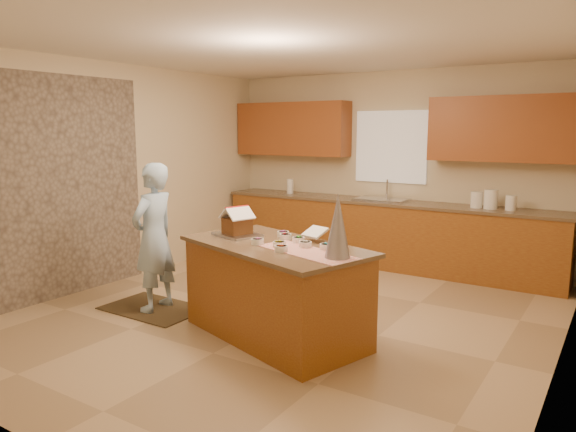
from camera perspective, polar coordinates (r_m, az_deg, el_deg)
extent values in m
plane|color=tan|center=(5.60, -0.25, -10.53)|extent=(5.50, 5.50, 0.00)
plane|color=silver|center=(5.33, -0.28, 17.95)|extent=(5.50, 5.50, 0.00)
plane|color=beige|center=(7.74, 10.97, 5.05)|extent=(5.50, 5.50, 0.00)
plane|color=beige|center=(3.37, -26.76, -1.05)|extent=(5.50, 5.50, 0.00)
plane|color=beige|center=(6.98, -17.79, 4.34)|extent=(5.50, 5.50, 0.00)
plane|color=beige|center=(4.46, 27.74, 1.18)|extent=(5.50, 5.50, 0.00)
plane|color=gray|center=(6.49, -23.08, 2.82)|extent=(0.00, 2.50, 2.50)
cube|color=white|center=(7.69, 10.95, 7.27)|extent=(1.05, 0.03, 1.00)
cube|color=brown|center=(7.58, 9.91, -1.95)|extent=(4.80, 0.60, 0.88)
cube|color=brown|center=(7.51, 10.01, 1.50)|extent=(4.85, 0.63, 0.04)
cube|color=brown|center=(8.27, 0.47, 9.29)|extent=(1.85, 0.35, 0.80)
cube|color=brown|center=(7.11, 22.34, 8.61)|extent=(1.85, 0.35, 0.80)
cube|color=silver|center=(7.51, 10.00, 1.42)|extent=(0.70, 0.45, 0.12)
cylinder|color=silver|center=(7.65, 10.57, 2.84)|extent=(0.03, 0.03, 0.28)
cube|color=brown|center=(4.92, -1.39, -8.20)|extent=(1.89, 1.32, 0.84)
cube|color=brown|center=(4.81, -1.41, -3.22)|extent=(1.98, 1.41, 0.04)
cube|color=red|center=(4.49, 2.01, -3.85)|extent=(1.01, 0.61, 0.01)
cube|color=silver|center=(5.19, -5.44, -2.00)|extent=(0.51, 0.44, 0.02)
cube|color=white|center=(4.91, 2.91, -1.72)|extent=(0.25, 0.22, 0.09)
cone|color=silver|center=(4.25, 5.35, -1.08)|extent=(0.26, 0.26, 0.52)
cube|color=black|center=(5.95, -14.18, -9.55)|extent=(1.05, 0.68, 0.01)
imported|color=#A3C6E8|center=(5.71, -14.15, -2.22)|extent=(0.42, 0.60, 1.55)
cylinder|color=white|center=(7.10, 19.53, 1.65)|extent=(0.15, 0.15, 0.20)
cylinder|color=white|center=(7.06, 20.87, 1.69)|extent=(0.17, 0.17, 0.24)
cylinder|color=white|center=(7.02, 22.74, 1.31)|extent=(0.13, 0.13, 0.18)
cylinder|color=white|center=(8.19, 0.23, 3.19)|extent=(0.10, 0.10, 0.22)
cube|color=brown|center=(5.17, -5.46, -1.04)|extent=(0.27, 0.28, 0.15)
cube|color=white|center=(5.20, -5.86, 0.44)|extent=(0.21, 0.29, 0.12)
cube|color=white|center=(5.10, -5.09, 0.28)|extent=(0.21, 0.29, 0.12)
cylinder|color=red|center=(5.14, -5.49, 0.96)|extent=(0.10, 0.26, 0.02)
cylinder|color=#E76DC5|center=(4.78, -3.28, -2.76)|extent=(0.11, 0.11, 0.05)
cylinder|color=#35ADC9|center=(4.57, 4.12, -3.32)|extent=(0.11, 0.11, 0.05)
cylinder|color=yellow|center=(4.65, -0.94, -3.07)|extent=(0.11, 0.11, 0.05)
cylinder|color=red|center=(4.99, -0.28, -2.24)|extent=(0.11, 0.11, 0.05)
cylinder|color=#98328D|center=(5.12, -0.53, -1.93)|extent=(0.11, 0.11, 0.05)
cylinder|color=#C84323|center=(4.50, -0.72, -3.51)|extent=(0.11, 0.11, 0.05)
cylinder|color=white|center=(4.66, 1.85, -3.08)|extent=(0.11, 0.11, 0.05)
cylinder|color=green|center=(4.85, 1.13, -2.58)|extent=(0.11, 0.11, 0.05)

